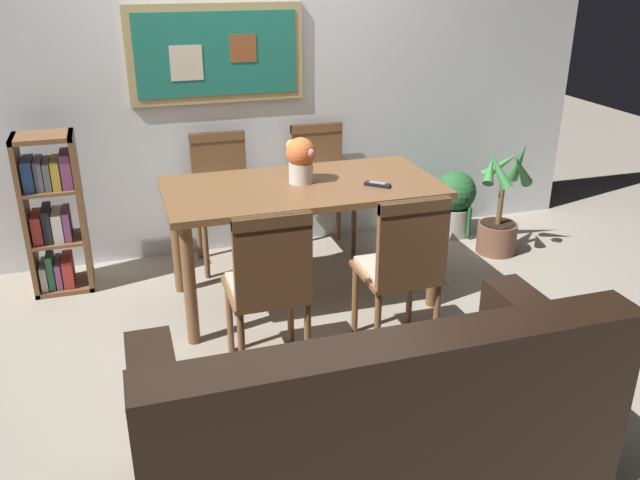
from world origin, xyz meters
TOP-DOWN VIEW (x-y plane):
  - ground_plane at (0.00, 0.00)m, footprint 12.00×12.00m
  - wall_back_with_painting at (-0.00, 1.39)m, footprint 5.20×0.14m
  - dining_table at (0.12, 0.40)m, footprint 1.63×0.82m
  - dining_chair_far_left at (-0.25, 1.12)m, footprint 0.40×0.41m
  - dining_chair_far_right at (0.47, 1.16)m, footprint 0.40×0.41m
  - dining_chair_near_right at (0.45, -0.35)m, footprint 0.40×0.41m
  - dining_chair_near_left at (-0.26, -0.34)m, footprint 0.40×0.41m
  - leather_couch at (-0.07, -1.26)m, footprint 1.80×0.84m
  - bookshelf at (-1.34, 1.01)m, footprint 0.36×0.28m
  - potted_ivy at (1.53, 1.08)m, footprint 0.32×0.32m
  - potted_palm at (1.68, 0.67)m, footprint 0.39×0.43m
  - flower_vase at (0.12, 0.45)m, footprint 0.18×0.19m
  - tv_remote at (0.53, 0.24)m, footprint 0.15×0.14m

SIDE VIEW (x-z plane):
  - ground_plane at x=0.00m, z-range 0.00..0.00m
  - potted_ivy at x=1.53m, z-range 0.01..0.52m
  - potted_palm at x=1.68m, z-range -0.13..0.72m
  - leather_couch at x=-0.07m, z-range -0.11..0.73m
  - bookshelf at x=-1.34m, z-range -0.01..1.02m
  - dining_chair_far_left at x=-0.25m, z-range 0.08..0.99m
  - dining_chair_far_right at x=0.47m, z-range 0.08..0.99m
  - dining_chair_near_right at x=0.45m, z-range 0.08..0.99m
  - dining_chair_near_left at x=-0.26m, z-range 0.08..0.99m
  - dining_table at x=0.12m, z-range 0.28..1.04m
  - tv_remote at x=0.53m, z-range 0.76..0.78m
  - flower_vase at x=0.12m, z-range 0.77..1.05m
  - wall_back_with_painting at x=0.00m, z-range 0.00..2.60m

